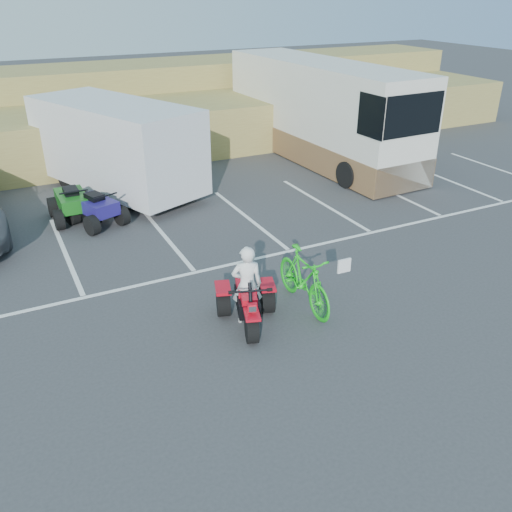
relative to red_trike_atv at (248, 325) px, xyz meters
name	(u,v)px	position (x,y,z in m)	size (l,w,h in m)	color
ground	(236,321)	(-0.17, 0.25, 0.00)	(100.00, 100.00, 0.00)	#373739
parking_stripes	(203,240)	(0.70, 4.32, 0.00)	(28.00, 5.16, 0.01)	white
grass_embankment	(85,114)	(-0.17, 15.73, 1.42)	(40.00, 8.50, 3.10)	olive
red_trike_atv	(248,325)	(0.00, 0.00, 0.00)	(1.26, 1.68, 1.09)	red
rider	(247,285)	(0.05, 0.14, 0.87)	(0.63, 0.42, 1.74)	white
green_dirt_bike	(304,279)	(1.42, 0.16, 0.66)	(0.62, 2.19, 1.32)	#14BF19
cargo_trailer	(116,145)	(-0.33, 9.42, 1.62)	(4.80, 6.91, 3.00)	silver
rv_motorhome	(319,118)	(7.96, 9.86, 1.61)	(3.01, 10.43, 3.71)	silver
quad_atv_blue	(98,224)	(-1.67, 6.78, 0.00)	(1.23, 1.65, 1.08)	navy
quad_atv_green	(75,219)	(-2.22, 7.49, 0.00)	(1.28, 1.71, 1.12)	#155D16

